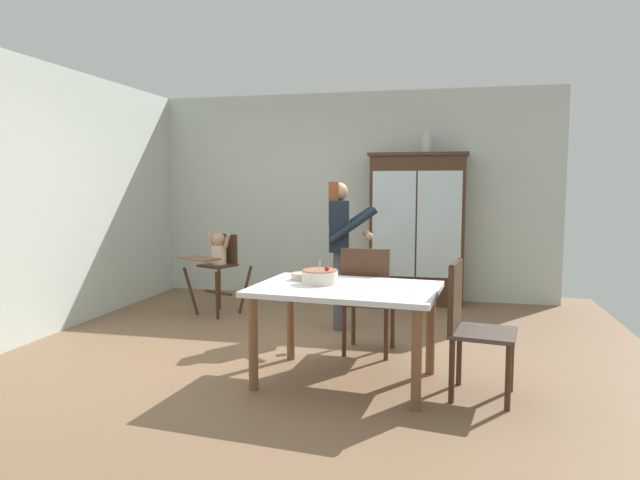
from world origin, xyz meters
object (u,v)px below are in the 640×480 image
object	(u,v)px
high_chair_with_toddler	(218,258)
birthday_cake	(320,277)
ceramic_vase	(427,143)
adult_person	(339,236)
serving_bowl	(302,276)
china_cabinet	(417,228)
dining_chair_far_side	(367,293)
dining_table	(346,299)
dining_chair_right_end	(469,319)

from	to	relation	value
high_chair_with_toddler	birthday_cake	world-z (taller)	high_chair_with_toddler
high_chair_with_toddler	ceramic_vase	bearing A→B (deg)	50.12
adult_person	serving_bowl	size ratio (longest dim) A/B	8.50
china_cabinet	dining_chair_far_side	world-z (taller)	china_cabinet
adult_person	serving_bowl	world-z (taller)	adult_person
adult_person	dining_chair_far_side	world-z (taller)	adult_person
dining_table	serving_bowl	size ratio (longest dim) A/B	8.06
high_chair_with_toddler	serving_bowl	distance (m)	2.19
adult_person	china_cabinet	bearing A→B (deg)	-38.41
dining_table	serving_bowl	world-z (taller)	serving_bowl
high_chair_with_toddler	dining_chair_far_side	size ratio (longest dim) A/B	0.99
ceramic_vase	serving_bowl	distance (m)	3.16
ceramic_vase	adult_person	xyz separation A→B (m)	(-0.82, -1.44, -1.04)
high_chair_with_toddler	dining_chair_right_end	world-z (taller)	dining_chair_right_end
dining_chair_far_side	high_chair_with_toddler	bearing A→B (deg)	-28.55
adult_person	dining_table	world-z (taller)	adult_person
ceramic_vase	birthday_cake	distance (m)	3.23
ceramic_vase	dining_chair_far_side	xyz separation A→B (m)	(-0.41, -2.30, -1.45)
dining_table	dining_chair_far_side	size ratio (longest dim) A/B	1.51
serving_bowl	dining_chair_right_end	xyz separation A→B (m)	(1.29, -0.28, -0.21)
ceramic_vase	serving_bowl	size ratio (longest dim) A/B	1.50
dining_chair_right_end	serving_bowl	bearing A→B (deg)	86.51
china_cabinet	birthday_cake	distance (m)	2.98
high_chair_with_toddler	dining_chair_right_end	xyz separation A→B (m)	(2.73, -1.94, -0.10)
dining_chair_far_side	dining_chair_right_end	world-z (taller)	same
high_chair_with_toddler	serving_bowl	size ratio (longest dim) A/B	5.28
ceramic_vase	dining_chair_right_end	xyz separation A→B (m)	(0.43, -3.06, -1.45)
adult_person	dining_table	xyz separation A→B (m)	(0.35, -1.54, -0.33)
high_chair_with_toddler	adult_person	xyz separation A→B (m)	(1.49, -0.32, 0.31)
dining_table	birthday_cake	distance (m)	0.27
ceramic_vase	serving_bowl	bearing A→B (deg)	-107.31
birthday_cake	dining_chair_far_side	distance (m)	0.72
china_cabinet	adult_person	size ratio (longest dim) A/B	1.24
high_chair_with_toddler	dining_table	xyz separation A→B (m)	(1.83, -1.86, -0.01)
birthday_cake	ceramic_vase	bearing A→B (deg)	76.72
dining_table	adult_person	bearing A→B (deg)	102.64
high_chair_with_toddler	adult_person	bearing A→B (deg)	12.05
dining_chair_far_side	adult_person	bearing A→B (deg)	-61.11
serving_bowl	dining_chair_far_side	distance (m)	0.70
ceramic_vase	high_chair_with_toddler	world-z (taller)	ceramic_vase
ceramic_vase	dining_table	distance (m)	3.32
ceramic_vase	dining_chair_far_side	size ratio (longest dim) A/B	0.28
serving_bowl	dining_chair_far_side	world-z (taller)	dining_chair_far_side
china_cabinet	adult_person	world-z (taller)	china_cabinet
adult_person	birthday_cake	bearing A→B (deg)	173.10
birthday_cake	dining_chair_right_end	xyz separation A→B (m)	(1.12, -0.15, -0.24)
china_cabinet	adult_person	distance (m)	1.61
adult_person	serving_bowl	bearing A→B (deg)	166.03
china_cabinet	dining_table	size ratio (longest dim) A/B	1.30
dining_table	serving_bowl	xyz separation A→B (m)	(-0.39, 0.21, 0.13)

